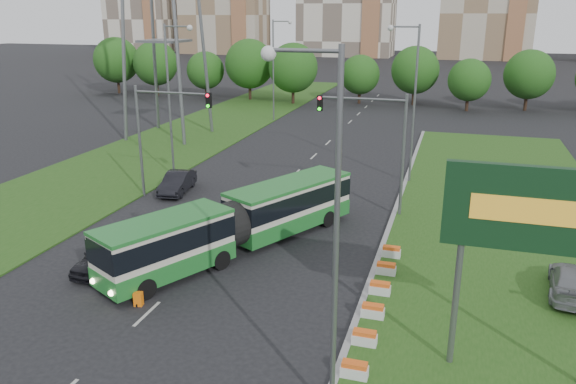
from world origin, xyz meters
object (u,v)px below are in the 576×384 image
(articulated_bus, at_px, (233,221))
(shopping_trolley, at_px, (138,299))
(traffic_mast_left, at_px, (159,125))
(car_left_far, at_px, (177,182))
(car_left_near, at_px, (105,255))
(pedestrian, at_px, (142,266))
(traffic_mast_median, at_px, (379,135))
(billboard, at_px, (534,219))
(car_median, at_px, (571,282))

(articulated_bus, distance_m, shopping_trolley, 7.61)
(traffic_mast_left, xyz_separation_m, car_left_far, (0.39, 1.41, -4.58))
(shopping_trolley, bearing_deg, car_left_near, 130.15)
(articulated_bus, distance_m, pedestrian, 5.93)
(traffic_mast_left, bearing_deg, traffic_mast_median, 3.77)
(billboard, relative_size, traffic_mast_left, 1.00)
(traffic_mast_median, bearing_deg, car_left_near, -134.33)
(car_median, distance_m, shopping_trolley, 20.09)
(car_left_far, bearing_deg, pedestrian, -77.79)
(billboard, height_order, traffic_mast_left, same)
(car_left_near, distance_m, car_left_far, 13.15)
(articulated_bus, bearing_deg, traffic_mast_median, 77.82)
(pedestrian, xyz_separation_m, shopping_trolley, (1.00, -2.09, -0.55))
(car_left_near, xyz_separation_m, car_left_far, (-2.57, 12.90, 0.01))
(traffic_mast_median, height_order, articulated_bus, traffic_mast_median)
(traffic_mast_median, relative_size, shopping_trolley, 12.30)
(billboard, relative_size, traffic_mast_median, 1.00)
(car_left_far, bearing_deg, car_left_near, -87.38)
(car_left_near, distance_m, car_median, 22.95)
(car_left_near, bearing_deg, shopping_trolley, -39.61)
(traffic_mast_left, bearing_deg, car_left_far, 74.66)
(traffic_mast_median, xyz_separation_m, pedestrian, (-9.53, -13.34, -4.48))
(car_median, bearing_deg, shopping_trolley, 25.91)
(articulated_bus, distance_m, car_left_far, 11.75)
(traffic_mast_median, height_order, shopping_trolley, traffic_mast_median)
(articulated_bus, distance_m, car_median, 17.28)
(articulated_bus, xyz_separation_m, pedestrian, (-2.76, -5.19, -0.80))
(car_median, height_order, shopping_trolley, car_median)
(traffic_mast_median, relative_size, articulated_bus, 0.48)
(traffic_mast_median, relative_size, car_median, 1.70)
(billboard, xyz_separation_m, shopping_trolley, (-16.00, 0.57, -5.84))
(traffic_mast_median, bearing_deg, pedestrian, -125.53)
(traffic_mast_median, height_order, pedestrian, traffic_mast_median)
(articulated_bus, bearing_deg, shopping_trolley, -76.02)
(billboard, xyz_separation_m, car_left_near, (-19.67, 3.52, -5.41))
(billboard, bearing_deg, articulated_bus, 151.12)
(car_left_far, xyz_separation_m, pedestrian, (5.24, -13.75, 0.10))
(billboard, relative_size, car_left_near, 1.80)
(traffic_mast_left, height_order, car_median, traffic_mast_left)
(traffic_mast_left, bearing_deg, car_median, -17.15)
(articulated_bus, bearing_deg, car_left_near, -113.84)
(car_left_near, bearing_deg, traffic_mast_left, 103.53)
(traffic_mast_left, xyz_separation_m, car_left_near, (2.96, -11.49, -4.59))
(car_left_far, distance_m, shopping_trolley, 17.03)
(car_median, xyz_separation_m, pedestrian, (-20.00, -4.43, 0.04))
(billboard, relative_size, pedestrian, 4.60)
(traffic_mast_left, height_order, pedestrian, traffic_mast_left)
(billboard, relative_size, car_median, 1.70)
(traffic_mast_left, height_order, shopping_trolley, traffic_mast_left)
(billboard, relative_size, shopping_trolley, 12.30)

